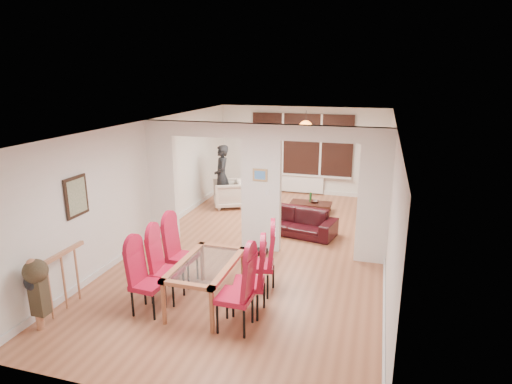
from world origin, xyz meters
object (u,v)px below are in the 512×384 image
at_px(armchair, 229,194).
at_px(television, 365,205).
at_px(coffee_table, 311,207).
at_px(dining_chair_ra, 235,291).
at_px(dining_chair_rc, 260,260).
at_px(bowl, 315,202).
at_px(dining_table, 207,283).
at_px(dining_chair_lc, 182,253).
at_px(bottle, 311,197).
at_px(sofa, 293,221).
at_px(dining_chair_la, 148,280).
at_px(dining_chair_lb, 167,267).
at_px(person, 222,177).
at_px(dining_chair_rb, 249,278).

distance_m(armchair, television, 3.62).
relative_size(television, coffee_table, 1.00).
bearing_deg(dining_chair_ra, television, 75.33).
xyz_separation_m(dining_chair_rc, bowl, (0.22, 4.55, -0.30)).
bearing_deg(dining_table, dining_chair_rc, 40.62).
bearing_deg(bowl, dining_table, -100.08).
distance_m(dining_chair_lc, bottle, 4.91).
bearing_deg(sofa, dining_chair_rc, -78.32).
distance_m(sofa, coffee_table, 1.67).
bearing_deg(television, dining_chair_la, 148.93).
height_order(dining_chair_lb, dining_chair_ra, dining_chair_ra).
height_order(dining_table, television, dining_table).
bearing_deg(dining_chair_la, dining_chair_rc, 41.12).
bearing_deg(television, dining_table, 153.43).
xyz_separation_m(dining_chair_ra, bottle, (0.14, 5.73, -0.22)).
height_order(dining_chair_lc, armchair, dining_chair_lc).
relative_size(dining_chair_lc, person, 0.67).
bearing_deg(dining_table, armchair, 105.96).
relative_size(dining_chair_lb, person, 0.66).
bearing_deg(coffee_table, dining_table, -99.13).
relative_size(dining_chair_ra, bowl, 5.29).
distance_m(dining_chair_la, coffee_table, 5.83).
height_order(dining_chair_lb, bowl, dining_chair_lb).
height_order(dining_chair_lc, bottle, dining_chair_lc).
height_order(dining_chair_la, dining_chair_ra, dining_chair_ra).
height_order(dining_chair_rb, television, dining_chair_rb).
xyz_separation_m(dining_chair_lb, dining_chair_ra, (1.30, -0.46, 0.03)).
xyz_separation_m(sofa, bowl, (0.24, 1.69, -0.01)).
distance_m(dining_chair_lb, bowl, 5.44).
xyz_separation_m(dining_chair_rc, coffee_table, (0.12, 4.52, -0.45)).
bearing_deg(bowl, bottle, 149.83).
distance_m(dining_chair_lb, coffee_table, 5.40).
bearing_deg(dining_chair_rb, television, 62.19).
relative_size(sofa, person, 1.15).
bearing_deg(dining_chair_lb, television, 56.74).
relative_size(dining_chair_lc, armchair, 1.41).
relative_size(dining_chair_la, television, 1.02).
bearing_deg(dining_chair_rc, bottle, 76.17).
distance_m(dining_chair_la, dining_chair_lb, 0.44).
bearing_deg(dining_table, person, 107.91).
height_order(dining_chair_rc, coffee_table, dining_chair_rc).
relative_size(dining_chair_rc, coffee_table, 1.07).
xyz_separation_m(dining_chair_lc, person, (-0.90, 4.33, 0.28)).
distance_m(dining_chair_la, person, 5.41).
bearing_deg(dining_chair_ra, dining_chair_rb, 82.72).
distance_m(dining_chair_lc, person, 4.43).
bearing_deg(dining_table, dining_chair_ra, -38.38).
height_order(coffee_table, bottle, bottle).
bearing_deg(bowl, dining_chair_rc, -92.73).
xyz_separation_m(dining_chair_rb, armchair, (-2.12, 4.97, -0.20)).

